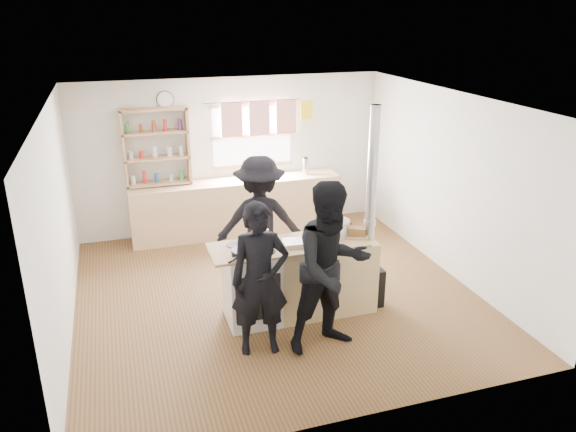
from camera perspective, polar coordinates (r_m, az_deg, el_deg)
The scene contains 14 objects.
ground at distance 7.42m, azimuth -1.28°, elevation -7.87°, with size 5.00×5.00×0.01m, color brown.
back_counter at distance 9.21m, azimuth -5.20°, elevation 0.95°, with size 3.40×0.55×0.90m, color #D9B183.
shelving_unit at distance 8.87m, azimuth -13.24°, elevation 6.87°, with size 1.00×0.28×1.20m.
thermos at distance 9.34m, azimuth 1.79°, elevation 5.08°, with size 0.10×0.10×0.27m, color silver.
cooking_island at distance 6.78m, azimuth 1.19°, elevation -6.30°, with size 1.97×0.64×0.93m.
skillet_greens at distance 6.30m, azimuth -4.40°, elevation -3.58°, with size 0.43×0.43×0.05m.
roast_tray at distance 6.48m, azimuth 0.92°, elevation -2.73°, with size 0.36×0.27×0.06m.
stockpot_stove at distance 6.60m, azimuth -2.83°, elevation -1.93°, with size 0.21×0.21×0.17m.
stockpot_counter at distance 6.74m, azimuth 4.96°, elevation -1.23°, with size 0.31×0.31×0.23m.
bread_board at distance 6.76m, azimuth 6.97°, elevation -1.72°, with size 0.34×0.30×0.12m.
flue_heater at distance 6.97m, azimuth 8.12°, elevation -4.04°, with size 0.35×0.35×2.50m.
person_near_left at distance 5.90m, azimuth -2.87°, elevation -6.50°, with size 0.62×0.40×1.69m, color black.
person_near_right at distance 5.94m, azimuth 4.45°, elevation -5.27°, with size 0.92×0.72×1.89m, color black.
person_far at distance 7.32m, azimuth -2.87°, elevation -0.62°, with size 1.14×0.66×1.77m, color black.
Camera 1 is at (-1.82, -6.27, 3.52)m, focal length 35.00 mm.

